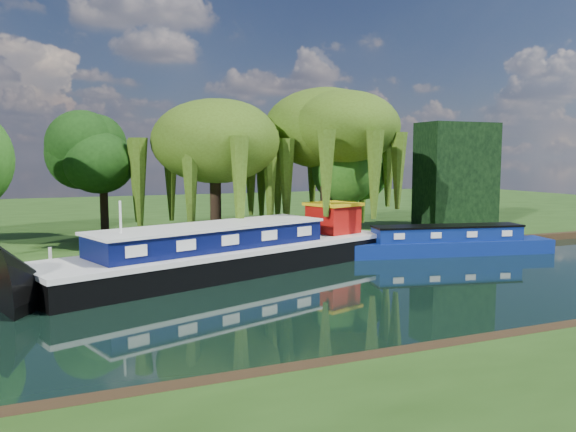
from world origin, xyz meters
name	(u,v)px	position (x,y,z in m)	size (l,w,h in m)	color
ground	(307,296)	(0.00, 0.00, 0.00)	(120.00, 120.00, 0.00)	black
far_bank	(163,215)	(0.00, 34.00, 0.23)	(120.00, 52.00, 0.45)	#1F3D10
dutch_barge	(232,252)	(-1.41, 6.13, 1.02)	(19.84, 10.43, 4.11)	black
narrowboat	(447,243)	(12.07, 6.13, 0.68)	(13.17, 4.76, 1.90)	navy
white_cruiser	(476,251)	(14.52, 6.37, 0.00)	(2.05, 2.38, 1.25)	silver
willow_left	(215,144)	(-0.35, 13.19, 6.64)	(7.11, 7.11, 8.52)	black
willow_right	(326,138)	(6.74, 11.90, 7.07)	(7.45, 7.45, 9.07)	black
tree_far_mid	(103,159)	(-6.70, 17.69, 5.72)	(4.66, 4.66, 7.63)	black
tree_far_right	(355,170)	(9.43, 12.83, 4.98)	(4.01, 4.01, 6.56)	black
conifer_hedge	(456,175)	(19.00, 14.00, 4.45)	(6.00, 3.00, 8.00)	black
lamppost	(242,215)	(0.50, 10.50, 2.42)	(0.36, 0.36, 2.56)	silver
mooring_posts	(236,246)	(-0.50, 8.40, 0.95)	(19.16, 0.16, 1.00)	silver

